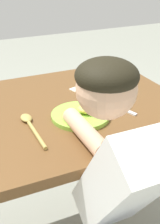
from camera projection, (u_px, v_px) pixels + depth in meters
dining_table at (51, 133)px, 1.21m from camera, size 1.04×0.74×0.74m
plate at (83, 114)px, 1.11m from camera, size 0.21×0.21×0.05m
fork at (112, 105)px, 1.20m from camera, size 0.10×0.23×0.01m
spoon at (30, 124)px, 1.05m from camera, size 0.04×0.23×0.02m
napkin at (90, 91)px, 1.32m from camera, size 0.16×0.17×0.00m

